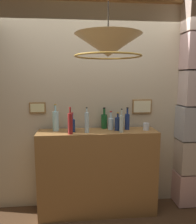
{
  "coord_description": "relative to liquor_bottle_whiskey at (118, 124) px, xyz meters",
  "views": [
    {
      "loc": [
        -0.26,
        -1.9,
        1.78
      ],
      "look_at": [
        0.0,
        0.79,
        1.36
      ],
      "focal_mm": 35.81,
      "sensor_mm": 36.0,
      "label": 1
    }
  ],
  "objects": [
    {
      "name": "panelled_rear_partition",
      "position": [
        -0.26,
        0.25,
        0.31
      ],
      "size": [
        3.49,
        0.15,
        2.87
      ],
      "color": "#BCAD8E",
      "rests_on": "ground"
    },
    {
      "name": "stone_pillar",
      "position": [
        1.06,
        0.11,
        0.2
      ],
      "size": [
        0.42,
        0.33,
        2.79
      ],
      "color": "#D6A9A2",
      "rests_on": "ground"
    },
    {
      "name": "bar_shelf_unit",
      "position": [
        -0.26,
        -0.01,
        -0.64
      ],
      "size": [
        1.51,
        0.37,
        1.11
      ],
      "primitive_type": "cube",
      "color": "olive",
      "rests_on": "ground"
    },
    {
      "name": "liquor_bottle_whiskey",
      "position": [
        0.0,
        0.0,
        0.0
      ],
      "size": [
        0.07,
        0.07,
        0.23
      ],
      "color": "navy",
      "rests_on": "bar_shelf_unit"
    },
    {
      "name": "liquor_bottle_bourbon",
      "position": [
        -0.16,
        0.13,
        0.01
      ],
      "size": [
        0.08,
        0.08,
        0.28
      ],
      "color": "#195326",
      "rests_on": "bar_shelf_unit"
    },
    {
      "name": "liquor_bottle_rum",
      "position": [
        -0.78,
        0.05,
        0.04
      ],
      "size": [
        0.08,
        0.08,
        0.34
      ],
      "color": "#A0D6DC",
      "rests_on": "bar_shelf_unit"
    },
    {
      "name": "liquor_bottle_port",
      "position": [
        0.03,
        -0.1,
        0.02
      ],
      "size": [
        0.05,
        0.05,
        0.29
      ],
      "color": "#B0C5BE",
      "rests_on": "bar_shelf_unit"
    },
    {
      "name": "liquor_bottle_vermouth",
      "position": [
        -0.57,
        -0.02,
        -0.0
      ],
      "size": [
        0.07,
        0.07,
        0.24
      ],
      "color": "navy",
      "rests_on": "bar_shelf_unit"
    },
    {
      "name": "liquor_bottle_brandy",
      "position": [
        -0.08,
        0.05,
        -0.0
      ],
      "size": [
        0.07,
        0.07,
        0.24
      ],
      "color": "silver",
      "rests_on": "bar_shelf_unit"
    },
    {
      "name": "liquor_bottle_amaro",
      "position": [
        -0.4,
        -0.08,
        0.04
      ],
      "size": [
        0.05,
        0.05,
        0.31
      ],
      "color": "silver",
      "rests_on": "bar_shelf_unit"
    },
    {
      "name": "liquor_bottle_sherry",
      "position": [
        -0.6,
        -0.14,
        0.04
      ],
      "size": [
        0.06,
        0.06,
        0.33
      ],
      "color": "maroon",
      "rests_on": "bar_shelf_unit"
    },
    {
      "name": "liquor_bottle_scotch",
      "position": [
        0.13,
        0.04,
        0.02
      ],
      "size": [
        0.06,
        0.06,
        0.29
      ],
      "color": "navy",
      "rests_on": "bar_shelf_unit"
    },
    {
      "name": "glass_tumbler_rocks",
      "position": [
        0.37,
        -0.02,
        -0.04
      ],
      "size": [
        0.08,
        0.08,
        0.09
      ],
      "color": "silver",
      "rests_on": "bar_shelf_unit"
    },
    {
      "name": "pendant_lamp",
      "position": [
        -0.24,
        -0.75,
        0.85
      ],
      "size": [
        0.59,
        0.59,
        0.46
      ],
      "color": "beige"
    }
  ]
}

